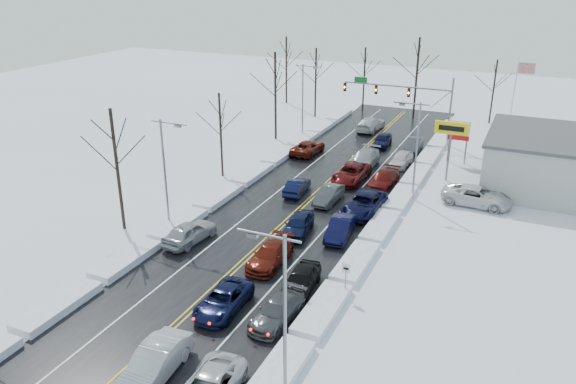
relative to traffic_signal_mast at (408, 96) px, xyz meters
The scene contains 43 objects.
ground 28.73m from the traffic_signal_mast, 97.02° to the right, with size 160.00×160.00×0.00m, color white.
road_surface 26.78m from the traffic_signal_mast, 97.55° to the right, with size 14.00×84.00×0.01m, color black.
snow_bank_left 28.77m from the traffic_signal_mast, 113.03° to the right, with size 1.91×72.00×0.54m, color white.
snow_bank_right 26.88m from the traffic_signal_mast, 80.92° to the right, with size 1.91×72.00×0.54m, color white.
traffic_signal_mast is the anchor object (origin of this frame).
tires_plus_sign 13.92m from the traffic_signal_mast, 59.54° to the right, with size 3.20×0.34×6.00m.
used_vehicles_sign 9.50m from the traffic_signal_mast, 40.34° to the right, with size 2.20×0.22×4.65m.
speed_limit_sign 36.51m from the traffic_signal_mast, 82.48° to the right, with size 0.55×0.09×2.35m.
flagpole 11.90m from the traffic_signal_mast, ahead, with size 1.87×1.20×10.00m.
streetlight_se 46.25m from the traffic_signal_mast, 83.98° to the right, with size 3.20×0.25×9.00m.
streetlight_ne 18.63m from the traffic_signal_mast, 74.91° to the right, with size 3.20×0.25×9.00m.
streetlight_sw 34.08m from the traffic_signal_mast, 110.16° to the right, with size 3.20×0.25×9.00m.
streetlight_nw 12.40m from the traffic_signal_mast, 161.23° to the right, with size 3.20×0.25×9.00m.
tree_left_b 37.16m from the traffic_signal_mast, 113.74° to the right, with size 4.00×4.00×10.00m.
tree_left_c 24.38m from the traffic_signal_mast, 124.90° to the right, with size 3.40×3.40×8.50m.
tree_left_d 15.93m from the traffic_signal_mast, 157.76° to the right, with size 4.20×4.20×10.50m.
tree_left_e 15.51m from the traffic_signal_mast, 157.13° to the left, with size 3.80×3.80×9.50m.
tree_far_a 24.63m from the traffic_signal_mast, 150.75° to the left, with size 4.00×4.00×10.00m.
tree_far_b 16.10m from the traffic_signal_mast, 125.98° to the left, with size 3.60×3.60×9.00m.
tree_far_c 11.32m from the traffic_signal_mast, 97.48° to the left, with size 4.40×4.40×11.00m.
tree_far_d 15.16m from the traffic_signal_mast, 55.64° to the left, with size 3.40×3.40×8.50m.
queued_car_1 47.81m from the traffic_signal_mast, 92.08° to the right, with size 1.82×5.21×1.72m, color #A9ABB1.
queued_car_2 41.11m from the traffic_signal_mast, 92.26° to the right, with size 2.31×5.01×1.39m, color black.
queued_car_3 34.76m from the traffic_signal_mast, 92.53° to the right, with size 2.07×5.08×1.47m, color #53130B.
queued_car_4 29.47m from the traffic_signal_mast, 93.31° to the right, with size 1.86×4.63×1.58m, color black.
queued_car_5 22.73m from the traffic_signal_mast, 94.31° to the right, with size 1.54×4.43×1.46m, color #383B3D.
queued_car_6 17.01m from the traffic_signal_mast, 95.47° to the right, with size 2.71×5.88×1.63m, color #47090A.
queued_car_7 12.75m from the traffic_signal_mast, 98.04° to the right, with size 2.38×5.87×1.70m, color #93969A.
queued_car_8 6.79m from the traffic_signal_mast, 117.67° to the right, with size 1.77×4.39×1.50m, color black.
queued_car_11 40.78m from the traffic_signal_mast, 87.24° to the right, with size 1.94×4.77×1.38m, color #3D4042.
queued_car_12 37.09m from the traffic_signal_mast, 87.04° to the right, with size 1.84×4.58×1.56m, color black.
queued_car_13 28.73m from the traffic_signal_mast, 86.73° to the right, with size 1.61×4.61×1.52m, color black.
queued_car_14 23.53m from the traffic_signal_mast, 85.15° to the right, with size 2.76×6.00×1.67m, color black.
queued_car_15 17.08m from the traffic_signal_mast, 83.62° to the right, with size 2.06×5.06×1.47m, color #4E0D0A.
queued_car_16 11.18m from the traffic_signal_mast, 78.89° to the right, with size 1.77×4.39×1.50m, color silver.
queued_car_17 6.89m from the traffic_signal_mast, 61.92° to the right, with size 1.55×4.44×1.46m, color #3E4043.
oncoming_car_0 22.52m from the traffic_signal_mast, 103.54° to the right, with size 1.49×4.27×1.41m, color black.
oncoming_car_1 14.27m from the traffic_signal_mast, 131.60° to the right, with size 2.51×5.44×1.51m, color #54130B.
oncoming_car_2 7.90m from the traffic_signal_mast, 153.87° to the left, with size 2.38×5.87×1.70m, color #BCBBBE.
oncoming_car_3 35.31m from the traffic_signal_mast, 104.45° to the right, with size 2.00×4.96×1.69m, color #9A9CA1.
parked_car_0 20.86m from the traffic_signal_mast, 58.23° to the right, with size 2.82×6.11×1.70m, color silver.
parked_car_1 18.53m from the traffic_signal_mast, 39.18° to the right, with size 2.08×5.12×1.48m, color #393B3D.
parked_car_2 14.08m from the traffic_signal_mast, 26.04° to the right, with size 2.01×4.99×1.70m, color black.
Camera 1 is at (17.79, -38.08, 20.08)m, focal length 35.00 mm.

